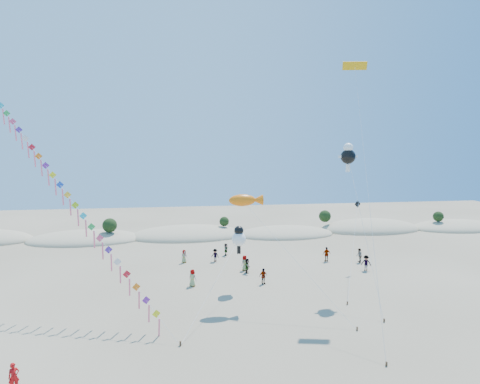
% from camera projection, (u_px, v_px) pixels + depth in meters
% --- Properties ---
extents(dune_ridge, '(145.30, 11.49, 5.57)m').
position_uv_depth(dune_ridge, '(195.00, 235.00, 65.64)').
color(dune_ridge, gray).
rests_on(dune_ridge, ground).
extents(kite_train, '(20.34, 18.29, 21.64)m').
position_uv_depth(kite_train, '(57.00, 182.00, 35.62)').
color(kite_train, '#3F2D1E').
rests_on(kite_train, ground).
extents(fish_kite, '(9.14, 8.55, 10.00)m').
position_uv_depth(fish_kite, '(246.00, 200.00, 37.00)').
color(fish_kite, '#3F2D1E').
rests_on(fish_kite, ground).
extents(cartoon_kite_low, '(6.70, 11.90, 6.50)m').
position_uv_depth(cartoon_kite_low, '(239.00, 237.00, 40.17)').
color(cartoon_kite_low, '#3F2D1E').
rests_on(cartoon_kite_low, ground).
extents(cartoon_kite_high, '(2.00, 9.38, 14.76)m').
position_uv_depth(cartoon_kite_high, '(348.00, 155.00, 39.88)').
color(cartoon_kite_high, '#3F2D1E').
rests_on(cartoon_kite_high, ground).
extents(parafoil_kite, '(4.72, 14.46, 22.44)m').
position_uv_depth(parafoil_kite, '(355.00, 70.00, 37.82)').
color(parafoil_kite, '#3F2D1E').
rests_on(parafoil_kite, ground).
extents(dark_kite, '(6.35, 11.15, 8.12)m').
position_uv_depth(dark_kite, '(355.00, 230.00, 44.03)').
color(dark_kite, '#3F2D1E').
rests_on(dark_kite, ground).
extents(flyer_foreground, '(0.72, 0.66, 1.66)m').
position_uv_depth(flyer_foreground, '(14.00, 377.00, 23.47)').
color(flyer_foreground, '#B20E10').
rests_on(flyer_foreground, ground).
extents(beachgoers, '(22.61, 13.16, 1.86)m').
position_uv_depth(beachgoers, '(270.00, 260.00, 48.02)').
color(beachgoers, slate).
rests_on(beachgoers, ground).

